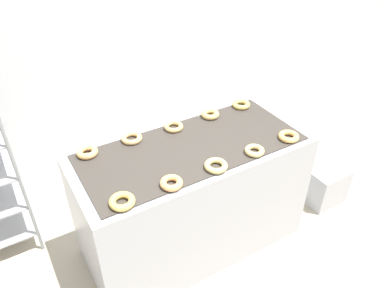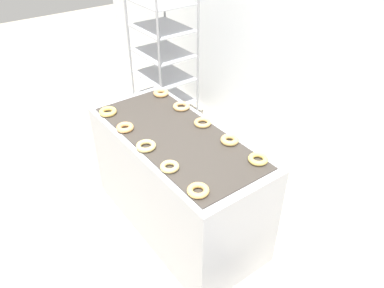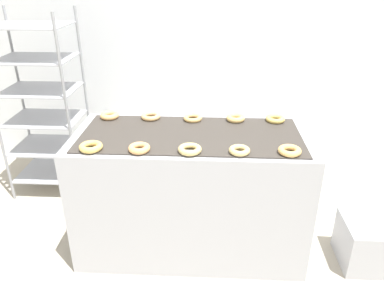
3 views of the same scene
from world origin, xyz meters
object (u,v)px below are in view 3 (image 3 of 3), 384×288
at_px(glaze_bin, 365,243).
at_px(donut_far_rightmost, 275,119).
at_px(donut_near_right, 239,150).
at_px(donut_far_center, 193,118).
at_px(donut_near_center, 190,149).
at_px(donut_near_leftmost, 91,147).
at_px(donut_far_left, 151,116).
at_px(donut_near_left, 139,148).
at_px(fryer_machine, 191,192).
at_px(donut_far_right, 236,118).
at_px(baking_rack_cart, 43,105).
at_px(donut_far_leftmost, 110,115).
at_px(donut_near_rightmost, 290,151).

distance_m(glaze_bin, donut_far_rightmost, 1.08).
height_order(donut_near_right, donut_far_center, donut_near_right).
bearing_deg(glaze_bin, donut_near_center, -174.04).
distance_m(donut_near_leftmost, donut_near_right, 0.91).
bearing_deg(donut_far_left, donut_near_left, -88.62).
bearing_deg(fryer_machine, donut_far_right, 40.04).
xyz_separation_m(glaze_bin, donut_near_left, (-1.54, -0.13, 0.77)).
height_order(glaze_bin, donut_near_center, donut_near_center).
height_order(fryer_machine, donut_near_center, donut_near_center).
height_order(baking_rack_cart, donut_near_left, baking_rack_cart).
distance_m(glaze_bin, donut_near_leftmost, 2.00).
relative_size(donut_far_left, donut_far_rightmost, 1.03).
xyz_separation_m(donut_far_leftmost, donut_far_rightmost, (1.22, 0.00, -0.00)).
relative_size(baking_rack_cart, donut_far_right, 12.16).
bearing_deg(donut_far_rightmost, donut_far_right, -179.24).
bearing_deg(donut_far_right, donut_far_center, -178.56).
xyz_separation_m(glaze_bin, donut_far_leftmost, (-1.86, 0.40, 0.77)).
distance_m(donut_near_leftmost, donut_near_rightmost, 1.21).
bearing_deg(donut_far_center, donut_far_left, 177.07).
height_order(glaze_bin, donut_far_center, donut_far_center).
xyz_separation_m(donut_near_left, donut_far_leftmost, (-0.32, 0.54, 0.00)).
relative_size(fryer_machine, donut_near_center, 11.11).
xyz_separation_m(baking_rack_cart, donut_near_center, (1.36, -1.03, 0.10)).
height_order(donut_near_left, donut_far_left, donut_near_left).
bearing_deg(donut_near_rightmost, glaze_bin, 10.43).
distance_m(donut_near_rightmost, donut_far_center, 0.79).
relative_size(donut_near_right, donut_far_left, 0.90).
xyz_separation_m(donut_near_center, donut_near_rightmost, (0.60, 0.01, 0.00)).
bearing_deg(donut_far_left, donut_near_center, -59.15).
bearing_deg(donut_near_left, donut_far_center, 60.33).
distance_m(glaze_bin, donut_far_leftmost, 2.06).
bearing_deg(donut_far_left, donut_far_center, -2.93).
relative_size(donut_near_right, donut_far_right, 0.95).
bearing_deg(fryer_machine, glaze_bin, -6.39).
distance_m(donut_far_leftmost, donut_far_center, 0.62).
height_order(donut_near_right, donut_far_leftmost, donut_far_leftmost).
bearing_deg(donut_near_center, glaze_bin, 5.96).
height_order(donut_far_leftmost, donut_far_left, donut_far_leftmost).
xyz_separation_m(baking_rack_cart, donut_near_left, (1.05, -1.03, 0.10)).
distance_m(donut_near_leftmost, donut_near_left, 0.30).
xyz_separation_m(donut_near_center, donut_far_rightmost, (0.59, 0.53, 0.00)).
xyz_separation_m(donut_near_rightmost, donut_far_rightmost, (-0.01, 0.52, -0.00)).
relative_size(donut_far_center, donut_far_right, 1.01).
xyz_separation_m(baking_rack_cart, glaze_bin, (2.60, -0.90, -0.67)).
bearing_deg(donut_near_leftmost, donut_near_left, -0.55).
relative_size(fryer_machine, glaze_bin, 4.30).
bearing_deg(donut_far_rightmost, donut_far_center, -178.89).
xyz_separation_m(fryer_machine, donut_far_rightmost, (0.60, 0.27, 0.48)).
bearing_deg(donut_far_center, donut_near_right, -59.28).
xyz_separation_m(glaze_bin, donut_near_leftmost, (-1.84, -0.13, 0.77)).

